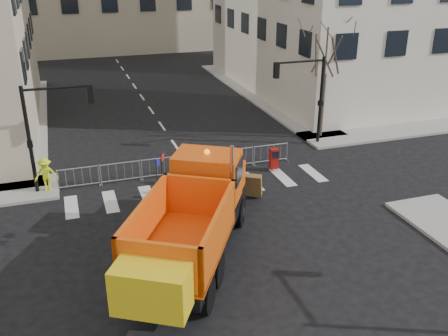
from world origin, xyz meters
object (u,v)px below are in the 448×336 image
object	(u,v)px
plow_truck	(192,218)
cop_b	(214,167)
newspaper_box	(274,158)
cop_a	(238,164)
cop_c	(203,181)
worker	(46,175)

from	to	relation	value
plow_truck	cop_b	size ratio (longest dim) A/B	5.37
cop_b	newspaper_box	distance (m)	3.76
cop_a	cop_b	distance (m)	1.30
cop_a	newspaper_box	xyz separation A→B (m)	(2.36, 0.76, -0.28)
cop_a	cop_c	bearing A→B (deg)	25.41
newspaper_box	cop_b	bearing A→B (deg)	-159.11
plow_truck	cop_a	world-z (taller)	plow_truck
cop_b	cop_c	distance (m)	1.72
plow_truck	cop_a	bearing A→B (deg)	-2.22
cop_b	cop_c	world-z (taller)	cop_b
plow_truck	cop_c	bearing A→B (deg)	10.35
cop_c	newspaper_box	distance (m)	5.17
plow_truck	newspaper_box	distance (m)	9.75
cop_b	worker	distance (m)	8.23
newspaper_box	cop_c	bearing A→B (deg)	-146.43
cop_a	cop_b	bearing A→B (deg)	-4.02
plow_truck	cop_b	world-z (taller)	plow_truck
cop_b	cop_c	xyz separation A→B (m)	(-1.01, -1.39, -0.06)
plow_truck	cop_c	xyz separation A→B (m)	(1.83, 4.97, -0.94)
cop_a	newspaper_box	size ratio (longest dim) A/B	1.79
cop_c	newspaper_box	world-z (taller)	cop_c
cop_a	cop_c	xyz separation A→B (m)	(-2.30, -1.45, -0.02)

